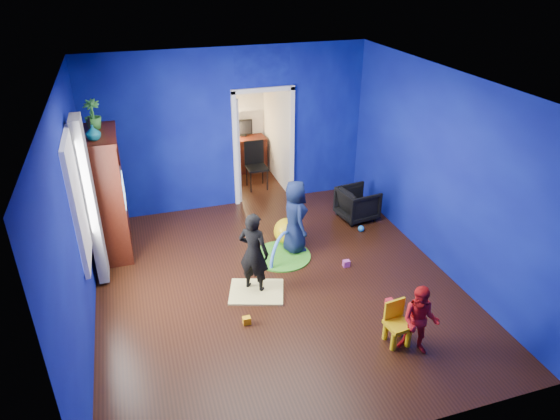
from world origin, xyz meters
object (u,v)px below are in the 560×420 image
object	(u,v)px
crt_tv	(108,192)
study_desk	(245,154)
play_mat	(282,256)
toddler_red	(420,321)
armchair	(358,204)
folding_chair	(257,167)
hopper_ball	(287,231)
vase	(93,133)
tv_armoire	(106,195)
child_navy	(295,217)
child_black	(254,253)
kid_chair	(398,326)

from	to	relation	value
crt_tv	study_desk	xyz separation A→B (m)	(2.77, 2.57, -0.65)
play_mat	toddler_red	bearing A→B (deg)	-70.01
armchair	study_desk	xyz separation A→B (m)	(-1.38, 2.75, 0.09)
play_mat	folding_chair	world-z (taller)	folding_chair
hopper_ball	armchair	bearing A→B (deg)	16.53
crt_tv	play_mat	size ratio (longest dim) A/B	0.77
vase	study_desk	size ratio (longest dim) A/B	0.24
toddler_red	tv_armoire	distance (m)	4.91
tv_armoire	vase	bearing A→B (deg)	-90.00
tv_armoire	folding_chair	xyz separation A→B (m)	(2.81, 1.61, -0.52)
vase	study_desk	world-z (taller)	vase
study_desk	crt_tv	bearing A→B (deg)	-137.21
tv_armoire	crt_tv	bearing A→B (deg)	0.00
child_navy	play_mat	xyz separation A→B (m)	(-0.26, -0.14, -0.59)
hopper_ball	child_navy	bearing A→B (deg)	-78.69
child_navy	play_mat	size ratio (longest dim) A/B	1.33
vase	tv_armoire	xyz separation A→B (m)	(0.00, 0.30, -1.09)
child_black	tv_armoire	xyz separation A→B (m)	(-1.88, 1.71, 0.37)
child_black	tv_armoire	bearing A→B (deg)	-2.21
toddler_red	tv_armoire	xyz separation A→B (m)	(-3.41, 3.49, 0.53)
armchair	child_black	bearing A→B (deg)	115.31
kid_chair	play_mat	bearing A→B (deg)	101.52
toddler_red	vase	world-z (taller)	vase
study_desk	kid_chair	bearing A→B (deg)	-85.61
crt_tv	folding_chair	bearing A→B (deg)	30.10
vase	kid_chair	distance (m)	4.79
tv_armoire	play_mat	distance (m)	2.88
crt_tv	folding_chair	distance (m)	3.26
hopper_ball	kid_chair	world-z (taller)	kid_chair
crt_tv	folding_chair	xyz separation A→B (m)	(2.77, 1.61, -0.56)
crt_tv	play_mat	bearing A→B (deg)	-22.35
armchair	crt_tv	distance (m)	4.22
study_desk	folding_chair	bearing A→B (deg)	-90.00
armchair	kid_chair	size ratio (longest dim) A/B	1.27
armchair	folding_chair	xyz separation A→B (m)	(-1.38, 1.79, 0.17)
toddler_red	folding_chair	world-z (taller)	folding_chair
toddler_red	crt_tv	world-z (taller)	crt_tv
hopper_ball	kid_chair	xyz separation A→B (m)	(0.54, -2.67, 0.03)
vase	kid_chair	xyz separation A→B (m)	(3.26, -2.99, -1.82)
child_black	tv_armoire	size ratio (longest dim) A/B	0.62
crt_tv	kid_chair	xyz separation A→B (m)	(3.22, -3.29, -0.77)
tv_armoire	folding_chair	world-z (taller)	tv_armoire
child_navy	hopper_ball	bearing A→B (deg)	10.33
toddler_red	vase	xyz separation A→B (m)	(-3.41, 3.19, 1.61)
vase	kid_chair	size ratio (longest dim) A/B	0.43
vase	play_mat	bearing A→B (deg)	-15.93
kid_chair	play_mat	distance (m)	2.41
crt_tv	hopper_ball	distance (m)	2.87
play_mat	study_desk	size ratio (longest dim) A/B	1.03
armchair	folding_chair	bearing A→B (deg)	29.51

